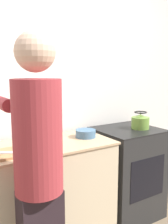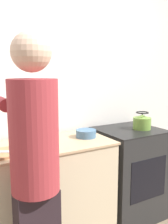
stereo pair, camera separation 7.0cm
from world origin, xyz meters
name	(u,v)px [view 1 (the left image)]	position (x,y,z in m)	size (l,w,h in m)	color
wall_back	(28,94)	(0.00, 0.65, 1.30)	(8.00, 0.05, 2.60)	silver
counter	(6,207)	(-0.34, 0.28, 0.46)	(1.81, 0.59, 0.92)	#C6B28E
oven	(127,172)	(0.92, 0.29, 0.46)	(0.62, 0.58, 0.93)	black
person	(38,164)	(-0.26, -0.23, 0.97)	(0.33, 0.57, 1.73)	black
cutting_board	(9,153)	(-0.32, 0.18, 0.93)	(0.31, 0.25, 0.02)	#A87A4C
knife	(2,153)	(-0.37, 0.18, 0.94)	(0.21, 0.13, 0.01)	silver
kettle	(140,121)	(1.03, 0.24, 1.00)	(0.18, 0.18, 0.18)	olive
bowl_prep	(86,133)	(0.40, 0.28, 0.95)	(0.18, 0.18, 0.07)	#426684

